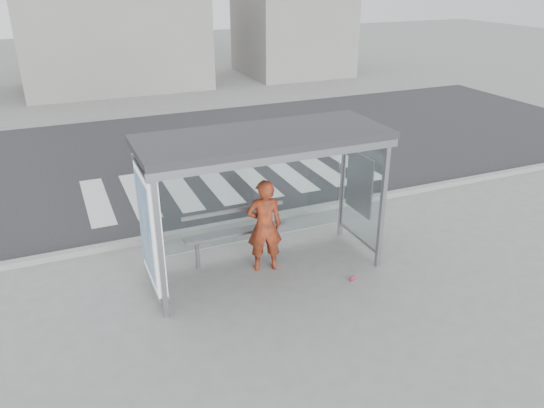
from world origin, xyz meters
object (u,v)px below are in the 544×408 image
(bus_shelter, at_px, (242,171))
(soda_can, at_px, (352,278))
(person, at_px, (264,226))
(bench, at_px, (236,232))

(bus_shelter, relative_size, soda_can, 31.81)
(person, xyz_separation_m, soda_can, (1.28, -1.00, -0.85))
(soda_can, bearing_deg, bus_shelter, 148.92)
(bench, distance_m, soda_can, 2.30)
(soda_can, bearing_deg, person, 142.03)
(bus_shelter, xyz_separation_m, bench, (0.03, 0.49, -1.38))
(bench, bearing_deg, person, -53.58)
(bus_shelter, xyz_separation_m, person, (0.39, -0.01, -1.10))
(bus_shelter, distance_m, person, 1.17)
(person, height_order, bench, person)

